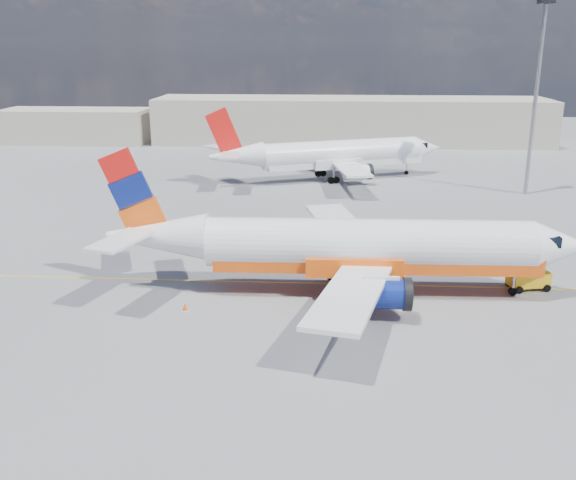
# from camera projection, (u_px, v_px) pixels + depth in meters

# --- Properties ---
(ground) EXTENTS (240.00, 240.00, 0.00)m
(ground) POSITION_uv_depth(u_px,v_px,m) (308.00, 298.00, 46.06)
(ground) COLOR slate
(ground) RESTS_ON ground
(taxi_line) EXTENTS (70.00, 0.15, 0.01)m
(taxi_line) POSITION_uv_depth(u_px,v_px,m) (309.00, 283.00, 48.92)
(taxi_line) COLOR yellow
(taxi_line) RESTS_ON ground
(terminal_main) EXTENTS (70.00, 14.00, 8.00)m
(terminal_main) POSITION_uv_depth(u_px,v_px,m) (351.00, 121.00, 116.05)
(terminal_main) COLOR #B5AE9B
(terminal_main) RESTS_ON ground
(terminal_annex) EXTENTS (26.00, 10.00, 6.00)m
(terminal_annex) POSITION_uv_depth(u_px,v_px,m) (75.00, 126.00, 116.63)
(terminal_annex) COLOR #B5AE9B
(terminal_annex) RESTS_ON ground
(main_jet) EXTENTS (35.22, 27.87, 10.68)m
(main_jet) POSITION_uv_depth(u_px,v_px,m) (353.00, 247.00, 46.03)
(main_jet) COLOR white
(main_jet) RESTS_ON ground
(second_jet) EXTENTS (32.63, 24.64, 9.99)m
(second_jet) POSITION_uv_depth(u_px,v_px,m) (334.00, 155.00, 84.79)
(second_jet) COLOR white
(second_jet) RESTS_ON ground
(gse_tug) EXTENTS (3.16, 2.37, 2.04)m
(gse_tug) POSITION_uv_depth(u_px,v_px,m) (527.00, 277.00, 47.52)
(gse_tug) COLOR black
(gse_tug) RESTS_ON ground
(traffic_cone) EXTENTS (0.43, 0.43, 0.60)m
(traffic_cone) POSITION_uv_depth(u_px,v_px,m) (185.00, 307.00, 43.79)
(traffic_cone) COLOR white
(traffic_cone) RESTS_ON ground
(floodlight_mast) EXTENTS (1.62, 1.62, 22.23)m
(floodlight_mast) POSITION_uv_depth(u_px,v_px,m) (538.00, 81.00, 73.71)
(floodlight_mast) COLOR #9B9BA3
(floodlight_mast) RESTS_ON ground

